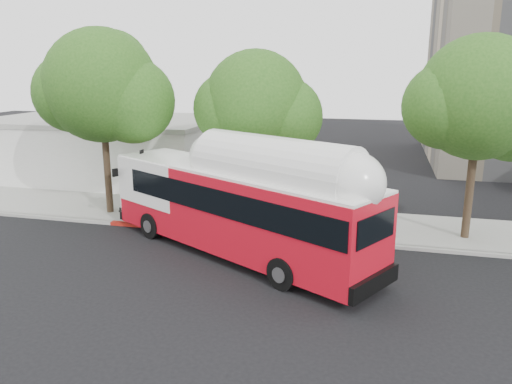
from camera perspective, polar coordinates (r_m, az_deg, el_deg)
ground at (r=19.96m, az=-1.52°, el=-8.78°), size 120.00×120.00×0.00m
sidewalk at (r=25.87m, az=2.39°, el=-3.18°), size 60.00×5.00×0.15m
curb_strip at (r=23.46m, az=1.07°, el=-5.01°), size 60.00×0.30×0.15m
red_curb_segment at (r=24.28m, az=-5.86°, el=-4.41°), size 10.00×0.32×0.16m
street_tree_left at (r=26.93m, az=-16.31°, el=11.11°), size 6.67×5.80×9.74m
street_tree_mid at (r=24.47m, az=0.93°, el=9.77°), size 5.75×5.00×8.62m
street_tree_right at (r=24.00m, az=25.15°, el=9.20°), size 6.21×5.40×9.18m
low_commercial_bldg at (r=37.38m, az=-16.61°, el=4.91°), size 16.20×10.20×4.25m
transit_bus at (r=20.84m, az=-2.17°, el=-2.05°), size 13.60×9.08×4.20m
signal_pole at (r=25.25m, az=-12.71°, el=0.52°), size 0.11×0.36×3.85m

